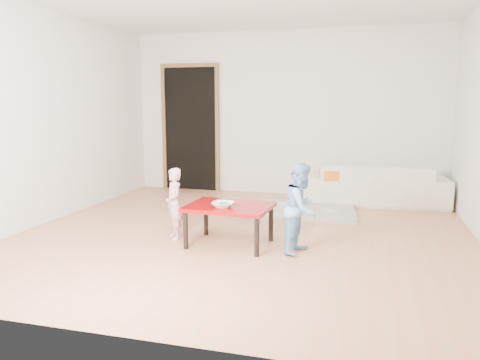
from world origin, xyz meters
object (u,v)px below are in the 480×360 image
at_px(child_blue, 301,208).
at_px(basin, 242,210).
at_px(bowl, 223,205).
at_px(child_pink, 174,204).
at_px(sofa, 374,184).
at_px(red_table, 229,225).

xyz_separation_m(child_blue, basin, (-0.98, 1.41, -0.39)).
bearing_deg(bowl, basin, 97.79).
height_order(child_pink, child_blue, child_blue).
xyz_separation_m(sofa, bowl, (-1.50, -2.61, 0.16)).
distance_m(bowl, basin, 1.56).
relative_size(red_table, child_blue, 0.95).
xyz_separation_m(red_table, bowl, (-0.03, -0.12, 0.24)).
relative_size(child_blue, basin, 2.38).
height_order(red_table, bowl, bowl).
bearing_deg(red_table, bowl, -104.14).
relative_size(red_table, bowl, 3.84).
bearing_deg(red_table, child_pink, 174.39).
xyz_separation_m(bowl, child_blue, (0.78, 0.08, -0.00)).
relative_size(sofa, child_blue, 2.25).
relative_size(bowl, basin, 0.59).
height_order(red_table, child_pink, child_pink).
xyz_separation_m(sofa, red_table, (-1.47, -2.49, -0.08)).
distance_m(sofa, red_table, 2.89).
distance_m(red_table, bowl, 0.27).
distance_m(red_table, child_blue, 0.79).
height_order(red_table, child_blue, child_blue).
bearing_deg(child_pink, red_table, 45.63).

